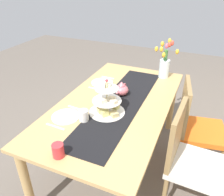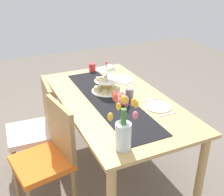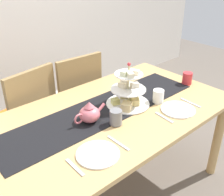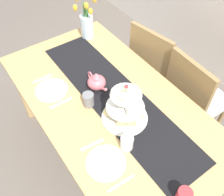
% 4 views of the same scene
% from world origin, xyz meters
% --- Properties ---
extents(ground_plane, '(8.00, 8.00, 0.00)m').
position_xyz_m(ground_plane, '(0.00, 0.00, 0.00)').
color(ground_plane, '#6B6056').
extents(dining_table, '(1.75, 0.94, 0.72)m').
position_xyz_m(dining_table, '(0.00, 0.00, 0.63)').
color(dining_table, tan).
rests_on(dining_table, ground_plane).
extents(chair_left, '(0.49, 0.49, 0.91)m').
position_xyz_m(chair_left, '(-0.26, 0.70, 0.50)').
color(chair_left, olive).
rests_on(chair_left, ground_plane).
extents(chair_right, '(0.44, 0.44, 0.91)m').
position_xyz_m(chair_right, '(0.20, 0.70, 0.50)').
color(chair_right, olive).
rests_on(chair_right, ground_plane).
extents(table_runner, '(1.48, 0.36, 0.00)m').
position_xyz_m(table_runner, '(0.00, 0.05, 0.73)').
color(table_runner, black).
rests_on(table_runner, dining_table).
extents(tiered_cake_stand, '(0.30, 0.30, 0.30)m').
position_xyz_m(tiered_cake_stand, '(0.18, -0.00, 0.81)').
color(tiered_cake_stand, beige).
rests_on(tiered_cake_stand, table_runner).
extents(teapot, '(0.24, 0.13, 0.14)m').
position_xyz_m(teapot, '(-0.15, 0.00, 0.78)').
color(teapot, '#D66B75').
rests_on(teapot, table_runner).
extents(dinner_plate_left, '(0.23, 0.23, 0.01)m').
position_xyz_m(dinner_plate_left, '(-0.31, -0.28, 0.73)').
color(dinner_plate_left, white).
rests_on(dinner_plate_left, dining_table).
extents(fork_left, '(0.02, 0.15, 0.01)m').
position_xyz_m(fork_left, '(-0.46, -0.28, 0.73)').
color(fork_left, silver).
rests_on(fork_left, dining_table).
extents(knife_left, '(0.02, 0.17, 0.01)m').
position_xyz_m(knife_left, '(-0.17, -0.28, 0.73)').
color(knife_left, silver).
rests_on(knife_left, dining_table).
extents(dinner_plate_right, '(0.23, 0.23, 0.01)m').
position_xyz_m(dinner_plate_right, '(0.38, -0.28, 0.73)').
color(dinner_plate_right, white).
rests_on(dinner_plate_right, dining_table).
extents(fork_right, '(0.03, 0.15, 0.01)m').
position_xyz_m(fork_right, '(0.23, -0.28, 0.73)').
color(fork_right, silver).
rests_on(fork_right, dining_table).
extents(knife_right, '(0.02, 0.17, 0.01)m').
position_xyz_m(knife_right, '(0.52, -0.28, 0.73)').
color(knife_right, silver).
rests_on(knife_right, dining_table).
extents(mug_grey, '(0.08, 0.08, 0.09)m').
position_xyz_m(mug_grey, '(-0.05, -0.13, 0.77)').
color(mug_grey, slate).
rests_on(mug_grey, table_runner).
extents(mug_white_text, '(0.08, 0.08, 0.09)m').
position_xyz_m(mug_white_text, '(0.36, -0.12, 0.77)').
color(mug_white_text, white).
rests_on(mug_white_text, dining_table).
extents(mug_orange, '(0.08, 0.08, 0.09)m').
position_xyz_m(mug_orange, '(0.77, -0.07, 0.77)').
color(mug_orange, red).
rests_on(mug_orange, dining_table).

